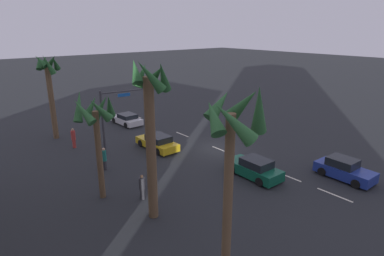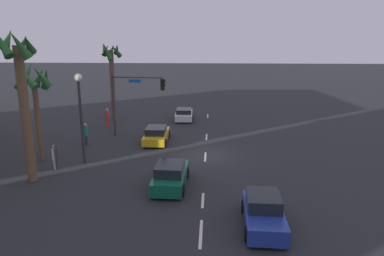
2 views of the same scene
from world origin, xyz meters
name	(u,v)px [view 1 (image 1 of 2)]	position (x,y,z in m)	size (l,w,h in m)	color
ground_plane	(217,148)	(0.00, 0.00, 0.00)	(220.00, 220.00, 0.00)	#232628
lane_stripe_1	(334,195)	(-11.09, 0.00, 0.01)	(2.42, 0.14, 0.01)	silver
lane_stripe_2	(290,177)	(-7.73, 0.00, 0.01)	(1.83, 0.14, 0.01)	silver
lane_stripe_3	(220,150)	(-0.46, 0.00, 0.01)	(2.09, 0.14, 0.01)	silver
lane_stripe_4	(182,134)	(5.09, 0.00, 0.01)	(2.03, 0.14, 0.01)	silver
lane_stripe_5	(137,116)	(14.16, 0.00, 0.01)	(1.93, 0.14, 0.01)	silver
car_1	(254,168)	(-5.91, 1.95, 0.66)	(4.34, 1.97, 1.45)	#0F5138
car_2	(157,142)	(3.34, 4.20, 0.61)	(4.48, 1.99, 1.32)	gold
car_3	(127,119)	(12.01, 2.55, 0.58)	(4.24, 2.07, 1.23)	silver
car_4	(344,170)	(-10.24, -2.84, 0.68)	(4.06, 1.93, 1.50)	navy
traffic_signal	(121,109)	(5.16, 6.59, 3.76)	(0.80, 4.88, 5.50)	#38383D
streetlamp	(149,125)	(-2.23, 8.44, 4.36)	(0.56, 0.56, 6.23)	#2D2D33
pedestrian_0	(142,187)	(-3.52, 9.93, 0.88)	(0.47, 0.47, 1.69)	#333338
pedestrian_1	(104,158)	(2.13, 9.84, 0.96)	(0.36, 0.36, 1.80)	#333338
pedestrian_2	(73,138)	(8.41, 9.89, 0.96)	(0.50, 0.50, 1.83)	#BF3833
palm_tree_0	(95,118)	(-1.62, 11.82, 5.30)	(2.48, 2.74, 6.98)	brown
palm_tree_1	(151,116)	(-5.69, 10.46, 6.03)	(2.32, 2.38, 9.13)	brown
palm_tree_2	(233,143)	(-12.26, 11.20, 6.55)	(2.33, 2.57, 8.80)	brown
palm_tree_3	(49,79)	(12.12, 10.29, 5.85)	(2.27, 2.47, 8.24)	brown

